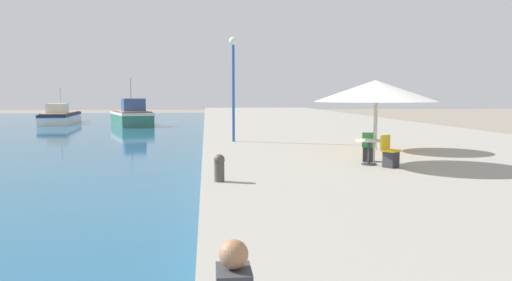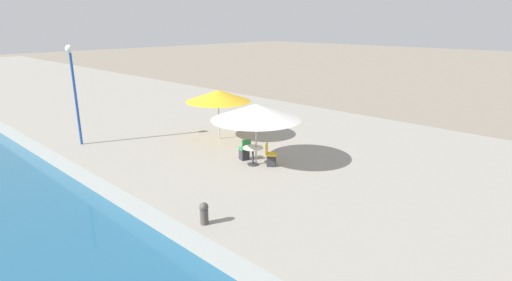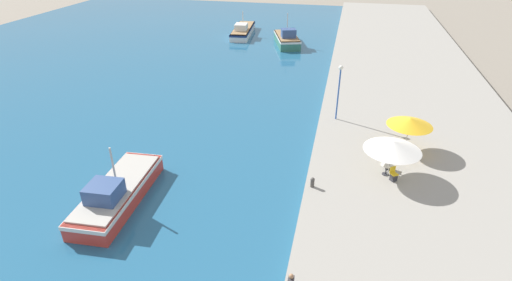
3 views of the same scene
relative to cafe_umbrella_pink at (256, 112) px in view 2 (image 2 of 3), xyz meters
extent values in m
cube|color=gray|center=(2.97, 20.57, -2.56)|extent=(16.00, 90.00, 0.80)
cylinder|color=#B7B7B7|center=(0.00, 0.00, -1.16)|extent=(0.06, 0.06, 2.00)
cone|color=white|center=(0.00, 0.00, 0.00)|extent=(3.54, 3.54, 0.62)
cylinder|color=#B7B7B7|center=(1.41, 3.85, -1.16)|extent=(0.06, 0.06, 2.01)
cone|color=yellow|center=(1.41, 3.85, -0.02)|extent=(3.12, 3.12, 0.55)
cylinder|color=#333338|center=(-0.13, 0.05, -2.14)|extent=(0.44, 0.44, 0.04)
cylinder|color=#333338|center=(-0.13, 0.05, -1.81)|extent=(0.08, 0.08, 0.70)
cylinder|color=beige|center=(-0.13, 0.05, -1.44)|extent=(0.80, 0.80, 0.04)
cube|color=#2D2D33|center=(0.30, -0.56, -1.94)|extent=(0.47, 0.47, 0.45)
cube|color=gold|center=(0.30, -0.56, -1.68)|extent=(0.56, 0.56, 0.06)
cube|color=gold|center=(0.19, -0.40, -1.45)|extent=(0.36, 0.28, 0.40)
cube|color=#2D2D33|center=(0.09, 0.77, -1.94)|extent=(0.42, 0.42, 0.45)
cube|color=#2D8E42|center=(0.09, 0.77, -1.68)|extent=(0.50, 0.50, 0.06)
cube|color=#2D8E42|center=(0.03, 0.57, -1.45)|extent=(0.40, 0.17, 0.40)
cylinder|color=#4C4742|center=(-4.59, -2.37, -1.94)|extent=(0.24, 0.24, 0.45)
sphere|color=#4C4742|center=(-4.59, -2.37, -1.64)|extent=(0.26, 0.26, 0.26)
cylinder|color=#28519E|center=(-3.69, 7.83, -0.06)|extent=(0.12, 0.12, 4.20)
sphere|color=white|center=(-3.69, 7.83, 2.22)|extent=(0.36, 0.36, 0.36)
camera|label=1|loc=(-4.90, -14.09, -0.11)|focal=35.00mm
camera|label=2|loc=(-10.93, -10.50, 3.35)|focal=28.00mm
camera|label=3|loc=(-3.43, -22.81, 11.98)|focal=28.00mm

